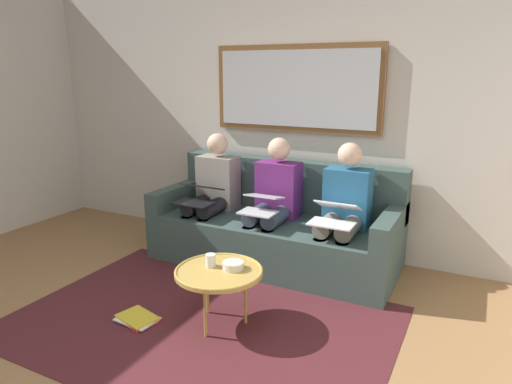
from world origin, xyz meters
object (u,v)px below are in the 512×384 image
(coffee_table, at_px, (219,272))
(person_left, at_px, (344,208))
(person_middle, at_px, (274,198))
(cup, at_px, (211,260))
(laptop_white, at_px, (335,213))
(laptop_black, at_px, (199,194))
(couch, at_px, (277,228))
(person_right, at_px, (213,190))
(framed_mirror, at_px, (296,89))
(magazine_stack, at_px, (137,319))
(bowl, at_px, (233,265))
(laptop_silver, at_px, (261,203))

(coffee_table, xyz_separation_m, person_left, (-0.51, -1.15, 0.22))
(coffee_table, relative_size, person_middle, 0.53)
(person_left, bearing_deg, cup, 61.90)
(laptop_white, relative_size, laptop_black, 0.98)
(couch, height_order, laptop_black, couch)
(person_left, bearing_deg, person_right, 0.00)
(couch, distance_m, person_left, 0.71)
(couch, distance_m, framed_mirror, 1.30)
(person_middle, height_order, laptop_black, person_middle)
(laptop_black, bearing_deg, framed_mirror, -132.72)
(laptop_white, height_order, magazine_stack, laptop_white)
(coffee_table, bearing_deg, laptop_white, -119.30)
(coffee_table, relative_size, person_right, 0.53)
(coffee_table, distance_m, person_left, 1.28)
(framed_mirror, height_order, bowl, framed_mirror)
(laptop_silver, xyz_separation_m, magazine_stack, (0.41, 1.13, -0.61))
(coffee_table, distance_m, laptop_black, 1.22)
(laptop_silver, relative_size, laptop_black, 0.90)
(couch, xyz_separation_m, person_middle, (0.00, 0.07, 0.30))
(couch, bearing_deg, laptop_silver, 90.00)
(person_left, distance_m, laptop_white, 0.23)
(bowl, bearing_deg, person_left, -112.17)
(laptop_silver, xyz_separation_m, person_right, (0.64, -0.25, -0.02))
(person_middle, bearing_deg, magazine_stack, 73.47)
(laptop_white, distance_m, person_right, 1.30)
(person_left, height_order, laptop_silver, person_left)
(couch, bearing_deg, bowl, 99.83)
(framed_mirror, relative_size, person_left, 1.43)
(couch, relative_size, person_right, 1.93)
(cup, distance_m, laptop_silver, 0.89)
(cup, height_order, magazine_stack, cup)
(bowl, bearing_deg, laptop_white, -117.44)
(bowl, bearing_deg, person_middle, -79.56)
(framed_mirror, bearing_deg, laptop_white, 132.87)
(person_left, height_order, magazine_stack, person_left)
(laptop_silver, bearing_deg, couch, -90.00)
(magazine_stack, bearing_deg, laptop_white, -132.41)
(person_right, xyz_separation_m, laptop_black, (0.00, 0.24, 0.02))
(laptop_black, bearing_deg, couch, -154.53)
(coffee_table, bearing_deg, laptop_black, -50.00)
(coffee_table, distance_m, laptop_white, 1.08)
(laptop_white, relative_size, person_right, 0.32)
(coffee_table, relative_size, person_left, 0.53)
(couch, height_order, cup, couch)
(framed_mirror, distance_m, person_left, 1.23)
(coffee_table, relative_size, laptop_black, 1.61)
(laptop_white, distance_m, laptop_black, 1.28)
(couch, relative_size, person_left, 1.93)
(laptop_white, xyz_separation_m, magazine_stack, (1.05, 1.15, -0.61))
(couch, relative_size, framed_mirror, 1.35)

